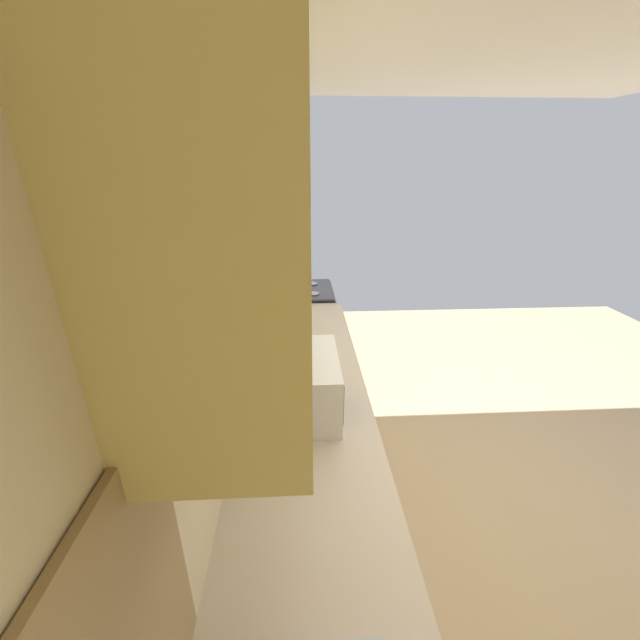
{
  "coord_description": "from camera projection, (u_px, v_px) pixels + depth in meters",
  "views": [
    {
      "loc": [
        -1.83,
        1.3,
        2.04
      ],
      "look_at": [
        -0.11,
        1.21,
        1.32
      ],
      "focal_mm": 21.42,
      "sensor_mm": 36.0,
      "label": 1
    }
  ],
  "objects": [
    {
      "name": "upper_cabinets",
      "position": [
        259.0,
        203.0,
        1.36
      ],
      "size": [
        1.94,
        0.31,
        0.72
      ],
      "color": "#EAD57B"
    },
    {
      "name": "ground_plane",
      "position": [
        500.0,
        492.0,
        2.54
      ],
      "size": [
        6.66,
        6.66,
        0.0
      ],
      "primitive_type": "plane",
      "color": "tan"
    },
    {
      "name": "microwave",
      "position": [
        302.0,
        383.0,
        1.85
      ],
      "size": [
        0.49,
        0.36,
        0.29
      ],
      "color": "white",
      "rests_on": "counter_run"
    },
    {
      "name": "wall_back",
      "position": [
        231.0,
        318.0,
        1.96
      ],
      "size": [
        4.28,
        0.12,
        2.58
      ],
      "primitive_type": "cube",
      "color": "beige",
      "rests_on": "ground_plane"
    },
    {
      "name": "oven_range",
      "position": [
        302.0,
        333.0,
        3.78
      ],
      "size": [
        0.69,
        0.62,
        1.08
      ],
      "color": "black",
      "rests_on": "ground_plane"
    },
    {
      "name": "ceiling_slab",
      "position": [
        619.0,
        6.0,
        1.53
      ],
      "size": [
        4.28,
        3.33,
        0.06
      ],
      "primitive_type": "cube",
      "color": "white"
    },
    {
      "name": "bowl",
      "position": [
        321.0,
        353.0,
        2.39
      ],
      "size": [
        0.14,
        0.14,
        0.05
      ],
      "color": "gold",
      "rests_on": "counter_run"
    },
    {
      "name": "counter_run",
      "position": [
        308.0,
        501.0,
        1.93
      ],
      "size": [
        3.34,
        0.66,
        0.9
      ],
      "color": "#F2D077",
      "rests_on": "ground_plane"
    }
  ]
}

